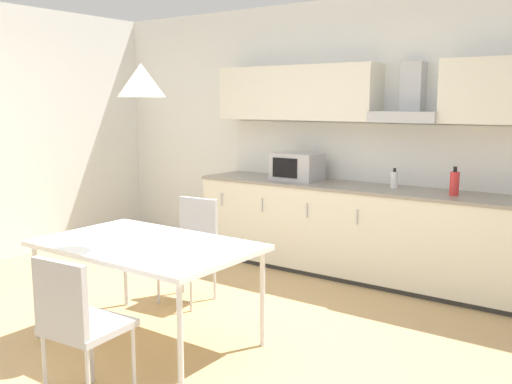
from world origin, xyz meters
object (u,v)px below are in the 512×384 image
(bottle_red, at_px, (454,183))
(pendant_lamp, at_px, (141,80))
(microwave, at_px, (297,167))
(chair_near_right, at_px, (76,317))
(chair_far_left, at_px, (192,239))
(bottle_white, at_px, (394,180))
(dining_table, at_px, (146,249))

(bottle_red, height_order, pendant_lamp, pendant_lamp)
(microwave, height_order, bottle_red, microwave)
(microwave, xyz_separation_m, chair_near_right, (0.53, -3.14, -0.50))
(chair_far_left, distance_m, pendant_lamp, 1.59)
(bottle_white, xyz_separation_m, pendant_lamp, (-0.84, -2.34, 0.86))
(dining_table, xyz_separation_m, chair_far_left, (-0.35, 0.85, -0.15))
(microwave, bearing_deg, pendant_lamp, -85.46)
(bottle_white, relative_size, chair_near_right, 0.22)
(chair_near_right, xyz_separation_m, pendant_lamp, (-0.35, 0.85, 1.30))
(dining_table, relative_size, chair_near_right, 1.74)
(microwave, bearing_deg, bottle_white, 3.16)
(microwave, distance_m, bottle_white, 1.03)
(microwave, height_order, chair_near_right, microwave)
(bottle_red, bearing_deg, bottle_white, 171.34)
(bottle_red, relative_size, bottle_white, 1.31)
(bottle_red, bearing_deg, dining_table, -122.23)
(bottle_red, distance_m, chair_near_right, 3.32)
(chair_near_right, relative_size, pendant_lamp, 2.72)
(microwave, relative_size, pendant_lamp, 1.50)
(dining_table, bearing_deg, pendant_lamp, -45.00)
(dining_table, distance_m, chair_far_left, 0.93)
(bottle_red, distance_m, dining_table, 2.69)
(chair_near_right, xyz_separation_m, chair_far_left, (-0.70, 1.71, 0.00))
(dining_table, xyz_separation_m, pendant_lamp, (0.00, -0.00, 1.15))
(chair_near_right, height_order, chair_far_left, same)
(chair_far_left, bearing_deg, dining_table, -67.81)
(bottle_red, distance_m, bottle_white, 0.59)
(chair_near_right, bearing_deg, microwave, 99.55)
(chair_near_right, bearing_deg, dining_table, 112.11)
(bottle_red, height_order, bottle_white, bottle_red)
(microwave, relative_size, bottle_red, 1.94)
(chair_far_left, bearing_deg, bottle_white, 51.33)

